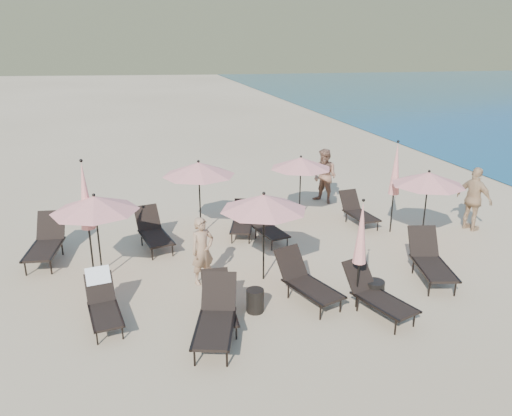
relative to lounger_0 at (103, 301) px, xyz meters
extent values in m
plane|color=#D6BA8C|center=(4.68, -0.55, -0.45)|extent=(800.00, 800.00, 0.00)
cone|color=brown|center=(194.68, 329.45, 15.55)|extent=(280.00, 280.00, 32.00)
cube|color=beige|center=(-40.32, 309.45, 18.55)|extent=(18.00, 16.00, 38.00)
cube|color=black|center=(0.05, -0.33, -0.14)|extent=(0.71, 1.13, 0.04)
cube|color=black|center=(-0.06, 0.37, 0.12)|extent=(0.61, 0.49, 0.55)
cylinder|color=black|center=(-0.10, -0.80, -0.30)|extent=(0.03, 0.03, 0.30)
cylinder|color=black|center=(-0.25, 0.10, -0.30)|extent=(0.03, 0.03, 0.30)
cylinder|color=black|center=(0.35, -0.73, -0.30)|extent=(0.03, 0.03, 0.30)
cylinder|color=black|center=(0.20, 0.17, -0.30)|extent=(0.03, 0.03, 0.30)
cube|color=black|center=(-0.21, -0.33, -0.13)|extent=(0.23, 1.18, 0.04)
cube|color=black|center=(0.31, -0.24, -0.13)|extent=(0.23, 1.18, 0.04)
cube|color=white|center=(-0.08, 0.50, 0.33)|extent=(0.51, 0.32, 0.33)
cube|color=black|center=(2.20, -0.78, -0.13)|extent=(0.61, 1.11, 0.05)
cube|color=black|center=(2.23, -0.06, 0.13)|extent=(0.58, 0.43, 0.56)
cylinder|color=black|center=(1.94, -1.22, -0.30)|extent=(0.03, 0.03, 0.31)
cylinder|color=black|center=(1.98, -0.29, -0.30)|extent=(0.03, 0.03, 0.31)
cylinder|color=black|center=(2.41, -1.24, -0.30)|extent=(0.03, 0.03, 0.31)
cylinder|color=black|center=(2.45, -0.32, -0.30)|extent=(0.03, 0.03, 0.31)
cube|color=black|center=(1.93, -0.72, -0.13)|extent=(0.09, 1.22, 0.04)
cube|color=black|center=(2.47, -0.75, -0.13)|extent=(0.09, 1.22, 0.04)
cube|color=black|center=(1.97, -1.42, -0.08)|extent=(1.00, 1.42, 0.05)
cube|color=black|center=(2.21, -0.59, 0.24)|extent=(0.77, 0.65, 0.66)
cylinder|color=black|center=(1.55, -1.85, -0.27)|extent=(0.04, 0.04, 0.36)
cylinder|color=black|center=(1.86, -0.79, -0.27)|extent=(0.04, 0.04, 0.36)
cylinder|color=black|center=(2.09, -2.01, -0.27)|extent=(0.04, 0.04, 0.36)
cylinder|color=black|center=(2.39, -0.95, -0.27)|extent=(0.04, 0.04, 0.36)
cube|color=black|center=(1.68, -1.28, -0.07)|extent=(0.45, 1.40, 0.04)
cube|color=black|center=(2.29, -1.46, -0.07)|extent=(0.45, 1.40, 0.04)
cube|color=black|center=(4.26, -0.40, -0.09)|extent=(1.01, 1.38, 0.05)
cube|color=black|center=(3.98, 0.38, 0.21)|extent=(0.76, 0.65, 0.64)
cylinder|color=black|center=(4.18, -0.98, -0.28)|extent=(0.04, 0.04, 0.35)
cylinder|color=black|center=(3.82, 0.02, -0.28)|extent=(0.04, 0.04, 0.35)
cylinder|color=black|center=(4.68, -0.80, -0.28)|extent=(0.04, 0.04, 0.35)
cylinder|color=black|center=(4.33, 0.20, -0.28)|extent=(0.04, 0.04, 0.35)
cube|color=black|center=(3.95, -0.46, -0.08)|extent=(0.50, 1.32, 0.04)
cube|color=black|center=(4.53, -0.25, -0.08)|extent=(0.50, 1.32, 0.04)
cube|color=black|center=(5.45, -1.27, -0.10)|extent=(0.97, 1.33, 0.05)
cube|color=black|center=(5.19, -0.50, 0.19)|extent=(0.73, 0.63, 0.62)
cylinder|color=black|center=(5.36, -1.82, -0.28)|extent=(0.04, 0.04, 0.34)
cylinder|color=black|center=(5.03, -0.85, -0.28)|extent=(0.04, 0.04, 0.34)
cylinder|color=black|center=(5.85, -1.66, -0.28)|extent=(0.04, 0.04, 0.34)
cylinder|color=black|center=(5.53, -0.68, -0.28)|extent=(0.04, 0.04, 0.34)
cube|color=black|center=(5.15, -1.31, -0.09)|extent=(0.47, 1.29, 0.04)
cube|color=black|center=(5.72, -1.12, -0.09)|extent=(0.47, 1.29, 0.04)
cube|color=black|center=(7.22, -0.18, -0.07)|extent=(0.96, 1.43, 0.05)
cube|color=black|center=(7.42, 0.68, 0.25)|extent=(0.77, 0.64, 0.67)
cylinder|color=black|center=(6.82, -0.65, -0.26)|extent=(0.04, 0.04, 0.37)
cylinder|color=black|center=(7.08, 0.45, -0.26)|extent=(0.04, 0.04, 0.37)
cylinder|color=black|center=(7.37, -0.78, -0.26)|extent=(0.04, 0.04, 0.37)
cylinder|color=black|center=(7.63, 0.32, -0.26)|extent=(0.04, 0.04, 0.37)
cube|color=black|center=(6.91, -0.05, -0.06)|extent=(0.38, 1.44, 0.04)
cube|color=black|center=(7.55, -0.20, -0.06)|extent=(0.38, 1.44, 0.04)
cube|color=black|center=(-1.53, 3.08, -0.06)|extent=(0.84, 1.41, 0.06)
cube|color=black|center=(-1.43, 3.98, 0.27)|extent=(0.74, 0.58, 0.69)
cylinder|color=black|center=(-1.88, 2.56, -0.26)|extent=(0.04, 0.04, 0.38)
cylinder|color=black|center=(-1.75, 3.70, -0.26)|extent=(0.04, 0.04, 0.38)
cylinder|color=black|center=(-1.31, 2.50, -0.26)|extent=(0.04, 0.04, 0.38)
cylinder|color=black|center=(-1.18, 3.64, -0.26)|extent=(0.04, 0.04, 0.38)
cube|color=black|center=(-1.86, 3.18, -0.05)|extent=(0.22, 1.50, 0.04)
cube|color=black|center=(-1.19, 3.10, -0.05)|extent=(0.22, 1.50, 0.04)
cube|color=black|center=(1.22, 3.29, -0.09)|extent=(0.89, 1.34, 0.05)
cube|color=black|center=(1.04, 4.10, 0.21)|extent=(0.72, 0.59, 0.64)
cylinder|color=black|center=(1.07, 2.73, -0.27)|extent=(0.04, 0.04, 0.35)
cylinder|color=black|center=(0.84, 3.77, -0.27)|extent=(0.04, 0.04, 0.35)
cylinder|color=black|center=(1.59, 2.84, -0.27)|extent=(0.04, 0.04, 0.35)
cylinder|color=black|center=(1.37, 3.88, -0.27)|extent=(0.04, 0.04, 0.35)
cube|color=black|center=(0.91, 3.27, -0.08)|extent=(0.34, 1.37, 0.04)
cube|color=black|center=(1.51, 3.41, -0.08)|extent=(0.34, 1.37, 0.04)
cube|color=black|center=(3.60, 3.67, -0.13)|extent=(0.87, 1.21, 0.05)
cube|color=black|center=(3.82, 4.38, 0.14)|extent=(0.66, 0.56, 0.56)
cylinder|color=black|center=(3.24, 3.31, -0.29)|extent=(0.03, 0.03, 0.31)
cylinder|color=black|center=(3.52, 4.21, -0.29)|extent=(0.03, 0.03, 0.31)
cylinder|color=black|center=(3.69, 3.17, -0.29)|extent=(0.03, 0.03, 0.31)
cylinder|color=black|center=(3.97, 4.06, -0.29)|extent=(0.03, 0.03, 0.31)
cube|color=black|center=(3.35, 3.80, -0.12)|extent=(0.40, 1.19, 0.04)
cube|color=black|center=(3.88, 3.64, -0.12)|extent=(0.40, 1.19, 0.04)
cube|color=black|center=(4.30, 3.08, -0.13)|extent=(0.79, 1.19, 0.05)
cube|color=black|center=(4.14, 3.79, 0.14)|extent=(0.64, 0.53, 0.57)
cylinder|color=black|center=(4.17, 2.58, -0.29)|extent=(0.03, 0.03, 0.31)
cylinder|color=black|center=(3.96, 3.50, -0.29)|extent=(0.03, 0.03, 0.31)
cylinder|color=black|center=(4.64, 2.68, -0.29)|extent=(0.03, 0.03, 0.31)
cylinder|color=black|center=(4.43, 3.60, -0.29)|extent=(0.03, 0.03, 0.31)
cube|color=black|center=(4.03, 3.06, -0.12)|extent=(0.31, 1.21, 0.04)
cube|color=black|center=(4.56, 3.18, -0.12)|extent=(0.31, 1.21, 0.04)
cube|color=black|center=(7.27, 3.65, -0.12)|extent=(0.70, 1.19, 0.05)
cube|color=black|center=(7.19, 4.41, 0.16)|extent=(0.63, 0.49, 0.58)
cylinder|color=black|center=(7.07, 3.16, -0.29)|extent=(0.03, 0.03, 0.32)
cylinder|color=black|center=(6.97, 4.12, -0.29)|extent=(0.03, 0.03, 0.32)
cylinder|color=black|center=(7.56, 3.21, -0.29)|extent=(0.03, 0.03, 0.32)
cylinder|color=black|center=(7.46, 4.17, -0.29)|extent=(0.03, 0.03, 0.32)
cube|color=black|center=(6.98, 3.67, -0.11)|extent=(0.17, 1.27, 0.04)
cube|color=black|center=(7.54, 3.73, -0.11)|extent=(0.17, 1.27, 0.04)
cylinder|color=black|center=(-0.11, 1.93, 0.53)|extent=(0.04, 0.04, 1.95)
cone|color=pink|center=(-0.11, 1.93, 1.41)|extent=(1.95, 1.95, 0.35)
sphere|color=black|center=(-0.11, 1.93, 1.61)|extent=(0.07, 0.07, 0.07)
cylinder|color=black|center=(3.54, 1.04, 0.54)|extent=(0.04, 0.04, 1.98)
cone|color=pink|center=(3.54, 1.04, 1.44)|extent=(1.98, 1.98, 0.36)
sphere|color=black|center=(3.54, 1.04, 1.64)|extent=(0.08, 0.08, 0.08)
cylinder|color=black|center=(8.31, 2.09, 0.51)|extent=(0.04, 0.04, 1.93)
cone|color=pink|center=(8.31, 2.09, 1.38)|extent=(1.93, 1.93, 0.35)
sphere|color=black|center=(8.31, 2.09, 1.59)|extent=(0.07, 0.07, 0.07)
cylinder|color=black|center=(2.52, 4.22, 0.56)|extent=(0.04, 0.04, 2.03)
cone|color=pink|center=(2.52, 4.22, 1.48)|extent=(2.03, 2.03, 0.37)
sphere|color=black|center=(2.52, 4.22, 1.70)|extent=(0.08, 0.08, 0.08)
cylinder|color=black|center=(5.69, 4.80, 0.48)|extent=(0.04, 0.04, 1.87)
cone|color=pink|center=(5.69, 4.80, 1.33)|extent=(1.87, 1.87, 0.34)
sphere|color=black|center=(5.69, 4.80, 1.53)|extent=(0.07, 0.07, 0.07)
cylinder|color=black|center=(5.09, -0.68, 0.06)|extent=(0.04, 0.04, 1.02)
cone|color=pink|center=(5.09, -0.68, 1.22)|extent=(0.28, 0.28, 1.30)
sphere|color=black|center=(5.09, -0.68, 1.90)|extent=(0.06, 0.06, 0.06)
cylinder|color=black|center=(7.89, 3.06, 0.13)|extent=(0.04, 0.04, 1.16)
cone|color=pink|center=(7.89, 3.06, 1.44)|extent=(0.32, 0.32, 1.47)
sphere|color=black|center=(7.89, 3.06, 2.21)|extent=(0.07, 0.07, 0.07)
cylinder|color=black|center=(-0.32, 2.14, 0.16)|extent=(0.04, 0.04, 1.22)
cone|color=pink|center=(-0.32, 2.14, 1.54)|extent=(0.33, 0.33, 1.55)
sphere|color=black|center=(-0.32, 2.14, 2.35)|extent=(0.08, 0.08, 0.08)
cylinder|color=black|center=(2.99, -0.34, -0.21)|extent=(0.37, 0.37, 0.49)
cylinder|color=black|center=(5.55, -0.56, -0.21)|extent=(0.42, 0.42, 0.47)
imported|color=#A37A58|center=(2.15, 1.21, 0.34)|extent=(0.67, 0.57, 1.57)
imported|color=#92634B|center=(7.04, 6.15, 0.47)|extent=(1.07, 1.13, 1.85)
imported|color=tan|center=(10.27, 2.66, 0.49)|extent=(0.81, 1.19, 1.88)
camera|label=1|loc=(0.82, -9.13, 4.87)|focal=35.00mm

